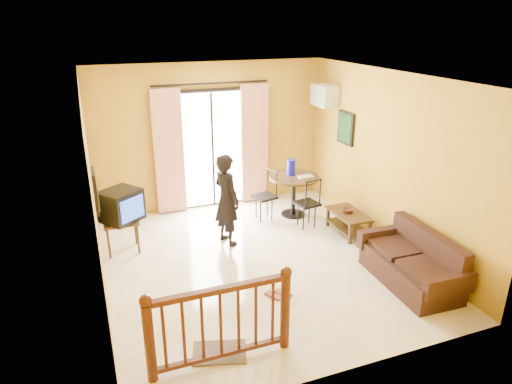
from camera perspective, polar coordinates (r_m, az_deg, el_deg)
name	(u,v)px	position (r m, az deg, el deg)	size (l,w,h in m)	color
ground	(258,262)	(7.14, 0.22, -8.75)	(5.00, 5.00, 0.00)	beige
room_shell	(258,156)	(6.47, 0.24, 4.47)	(5.00, 5.00, 5.00)	white
balcony_door	(213,149)	(8.84, -5.44, 5.43)	(2.25, 0.14, 2.46)	black
tv_table	(121,225)	(7.57, -16.50, -3.94)	(0.54, 0.45, 0.54)	black
television	(121,205)	(7.44, -16.51, -1.63)	(0.75, 0.73, 0.50)	black
picture_left	(95,191)	(5.93, -19.44, 0.12)	(0.05, 0.42, 0.52)	black
dining_table	(294,184)	(8.57, 4.76, 0.95)	(0.94, 0.94, 0.78)	black
water_jug	(291,167)	(8.54, 4.42, 3.10)	(0.16, 0.16, 0.30)	#1212AE
serving_tray	(306,176)	(8.50, 6.21, 1.97)	(0.28, 0.18, 0.02)	beige
dining_chairs	(284,223)	(8.45, 3.58, -3.85)	(1.06, 1.04, 0.95)	black
air_conditioner	(324,96)	(8.97, 8.48, 11.84)	(0.31, 0.60, 0.40)	white
botanical_print	(346,128)	(8.57, 11.13, 7.85)	(0.05, 0.50, 0.60)	black
coffee_table	(348,219)	(8.12, 11.47, -3.37)	(0.47, 0.85, 0.38)	black
bowl	(348,210)	(8.07, 11.45, -2.26)	(0.20, 0.20, 0.06)	#5A2B1E
sofa	(413,264)	(6.88, 19.06, -8.55)	(0.80, 1.62, 0.76)	black
standing_person	(227,200)	(7.43, -3.69, -0.96)	(0.56, 0.37, 1.54)	black
stair_balustrade	(221,319)	(5.02, -4.46, -15.54)	(1.63, 0.13, 1.04)	#471E0F
doormat	(219,352)	(5.47, -4.60, -19.35)	(0.60, 0.40, 0.02)	#5F554C
sandals	(278,295)	(6.37, 2.80, -12.68)	(0.35, 0.27, 0.03)	#5A2B1E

